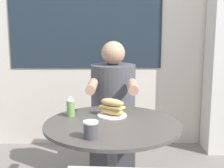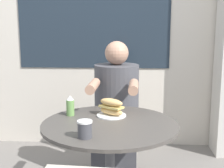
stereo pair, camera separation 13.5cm
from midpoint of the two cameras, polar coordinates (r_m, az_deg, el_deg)
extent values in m
cube|color=beige|center=(3.40, 2.48, 11.96)|extent=(8.00, 0.08, 2.80)
cylinder|color=#47423D|center=(1.92, 1.64, -7.44)|extent=(0.84, 0.84, 0.02)
cube|color=#ADA393|center=(2.84, 2.39, -7.48)|extent=(0.39, 0.39, 0.02)
cube|color=#ADA393|center=(2.95, 2.59, -2.36)|extent=(0.35, 0.04, 0.42)
cylinder|color=#ADA393|center=(2.76, 5.69, -13.06)|extent=(0.03, 0.03, 0.43)
cylinder|color=#ADA393|center=(2.78, -1.31, -12.87)|extent=(0.03, 0.03, 0.43)
cylinder|color=#ADA393|center=(3.07, 5.64, -10.58)|extent=(0.03, 0.03, 0.43)
cylinder|color=#ADA393|center=(3.08, -0.61, -10.43)|extent=(0.03, 0.03, 0.43)
cube|color=#424247|center=(2.65, 2.20, -13.86)|extent=(0.36, 0.46, 0.45)
cylinder|color=#424247|center=(2.55, 2.36, -2.78)|extent=(0.36, 0.36, 0.56)
sphere|color=tan|center=(2.49, 2.43, 5.68)|extent=(0.19, 0.19, 0.19)
cylinder|color=tan|center=(2.19, 5.74, -0.52)|extent=(0.08, 0.29, 0.07)
cylinder|color=tan|center=(2.21, -1.76, -0.39)|extent=(0.08, 0.29, 0.07)
cylinder|color=white|center=(2.06, 1.67, -5.76)|extent=(0.19, 0.19, 0.01)
ellipsoid|color=tan|center=(2.06, 1.68, -5.01)|extent=(0.18, 0.16, 0.05)
cube|color=#D6BC66|center=(2.05, 1.68, -4.19)|extent=(0.17, 0.15, 0.01)
ellipsoid|color=tan|center=(2.04, 1.69, -3.37)|extent=(0.18, 0.16, 0.05)
cylinder|color=#424247|center=(1.67, -2.65, -8.45)|extent=(0.08, 0.08, 0.08)
cylinder|color=white|center=(1.65, -2.67, -6.91)|extent=(0.08, 0.08, 0.01)
cylinder|color=#66934C|center=(2.07, -5.79, -4.34)|extent=(0.05, 0.05, 0.10)
cone|color=white|center=(2.06, -5.82, -2.53)|extent=(0.05, 0.05, 0.03)
camera|label=1|loc=(0.07, -88.15, 0.35)|focal=50.00mm
camera|label=2|loc=(0.07, 91.85, -0.35)|focal=50.00mm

